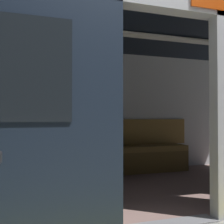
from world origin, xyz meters
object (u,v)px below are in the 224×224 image
person_seated (84,134)px  handbag (61,143)px  train_car (117,77)px  bench_seat (98,154)px  book (105,146)px  grab_pole_door (112,108)px

person_seated → handbag: 0.39m
train_car → person_seated: train_car is taller
bench_seat → book: 0.20m
person_seated → handbag: (0.34, -0.12, -0.14)m
bench_seat → train_car: bearing=86.9°
book → grab_pole_door: (0.53, 1.91, 0.56)m
person_seated → book: person_seated is taller
train_car → bench_seat: train_car is taller
train_car → grab_pole_door: bearing=67.4°
bench_seat → handbag: 0.62m
bench_seat → handbag: bearing=-6.2°
bench_seat → book: size_ratio=14.28×
book → grab_pole_door: 2.06m
book → handbag: bearing=-25.8°
person_seated → bench_seat: bearing=-167.8°
person_seated → grab_pole_door: size_ratio=0.58×
bench_seat → grab_pole_door: size_ratio=1.55×
train_car → handbag: (0.53, -1.08, -0.91)m
handbag → grab_pole_door: (-0.19, 1.90, 0.49)m
bench_seat → grab_pole_door: bearing=77.8°
bench_seat → handbag: handbag is taller
handbag → book: size_ratio=1.18×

